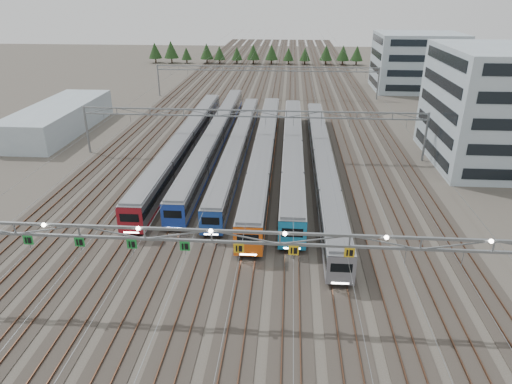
# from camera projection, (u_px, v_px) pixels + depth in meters

# --- Properties ---
(ground) EXTENTS (400.00, 400.00, 0.00)m
(ground) POSITION_uv_depth(u_px,v_px,m) (215.00, 308.00, 40.29)
(ground) COLOR #47423A
(ground) RESTS_ON ground
(track_bed) EXTENTS (54.00, 260.00, 5.42)m
(track_bed) POSITION_uv_depth(u_px,v_px,m) (269.00, 81.00, 130.69)
(track_bed) COLOR #2D2823
(track_bed) RESTS_ON ground
(train_a) EXTENTS (2.96, 57.64, 3.86)m
(train_a) POSITION_uv_depth(u_px,v_px,m) (186.00, 142.00, 76.70)
(train_a) COLOR black
(train_a) RESTS_ON ground
(train_b) EXTENTS (2.82, 62.77, 3.67)m
(train_b) POSITION_uv_depth(u_px,v_px,m) (216.00, 136.00, 80.09)
(train_b) COLOR black
(train_b) RESTS_ON ground
(train_c) EXTENTS (2.71, 55.52, 3.52)m
(train_c) POSITION_uv_depth(u_px,v_px,m) (238.00, 145.00, 75.51)
(train_c) COLOR black
(train_c) RESTS_ON ground
(train_d) EXTENTS (3.03, 58.31, 3.96)m
(train_d) POSITION_uv_depth(u_px,v_px,m) (264.00, 150.00, 72.73)
(train_d) COLOR black
(train_d) RESTS_ON ground
(train_e) EXTENTS (3.03, 55.12, 3.95)m
(train_e) POSITION_uv_depth(u_px,v_px,m) (293.00, 151.00, 72.40)
(train_e) COLOR black
(train_e) RESTS_ON ground
(train_f) EXTENTS (2.74, 60.11, 3.56)m
(train_f) POSITION_uv_depth(u_px,v_px,m) (322.00, 160.00, 69.15)
(train_f) COLOR black
(train_f) RESTS_ON ground
(gantry_near) EXTENTS (56.36, 0.61, 8.08)m
(gantry_near) POSITION_uv_depth(u_px,v_px,m) (211.00, 239.00, 37.29)
(gantry_near) COLOR gray
(gantry_near) RESTS_ON ground
(gantry_mid) EXTENTS (56.36, 0.36, 8.00)m
(gantry_mid) POSITION_uv_depth(u_px,v_px,m) (252.00, 119.00, 74.08)
(gantry_mid) COLOR gray
(gantry_mid) RESTS_ON ground
(gantry_far) EXTENTS (56.36, 0.36, 8.00)m
(gantry_far) POSITION_uv_depth(u_px,v_px,m) (267.00, 72.00, 115.03)
(gantry_far) COLOR gray
(gantry_far) RESTS_ON ground
(depot_bldg_south) EXTENTS (18.00, 22.00, 17.92)m
(depot_bldg_south) POSITION_uv_depth(u_px,v_px,m) (497.00, 107.00, 70.79)
(depot_bldg_south) COLOR #99AAB6
(depot_bldg_south) RESTS_ON ground
(depot_bldg_mid) EXTENTS (14.00, 16.00, 13.06)m
(depot_bldg_mid) POSITION_uv_depth(u_px,v_px,m) (466.00, 89.00, 95.29)
(depot_bldg_mid) COLOR #99AAB6
(depot_bldg_mid) RESTS_ON ground
(depot_bldg_north) EXTENTS (22.00, 18.00, 14.98)m
(depot_bldg_north) POSITION_uv_depth(u_px,v_px,m) (416.00, 62.00, 124.21)
(depot_bldg_north) COLOR #99AAB6
(depot_bldg_north) RESTS_ON ground
(west_shed) EXTENTS (10.00, 30.00, 5.14)m
(west_shed) POSITION_uv_depth(u_px,v_px,m) (59.00, 118.00, 89.01)
(west_shed) COLOR #99AAB6
(west_shed) RESTS_ON ground
(treeline) EXTENTS (81.20, 5.60, 7.02)m
(treeline) POSITION_uv_depth(u_px,v_px,m) (255.00, 52.00, 168.11)
(treeline) COLOR #332114
(treeline) RESTS_ON ground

